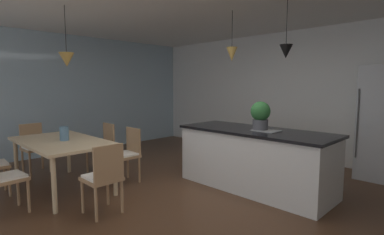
{
  "coord_description": "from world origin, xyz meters",
  "views": [
    {
      "loc": [
        2.7,
        -2.74,
        1.55
      ],
      "look_at": [
        -0.36,
        0.34,
        1.08
      ],
      "focal_mm": 27.47,
      "sensor_mm": 36.0,
      "label": 1
    }
  ],
  "objects": [
    {
      "name": "chair_far_right",
      "position": [
        -1.31,
        -0.2,
        0.47
      ],
      "size": [
        0.41,
        0.41,
        0.87
      ],
      "color": "#A87F56",
      "rests_on": "ground_plane"
    },
    {
      "name": "potted_plant_on_island",
      "position": [
        0.4,
        0.99,
        1.13
      ],
      "size": [
        0.29,
        0.29,
        0.42
      ],
      "color": "#4C4C51",
      "rests_on": "kitchen_island"
    },
    {
      "name": "chair_far_left",
      "position": [
        -2.1,
        -0.2,
        0.47
      ],
      "size": [
        0.41,
        0.41,
        0.87
      ],
      "color": "#A87F56",
      "rests_on": "ground_plane"
    },
    {
      "name": "kitchen_island",
      "position": [
        0.31,
        0.99,
        0.46
      ],
      "size": [
        2.32,
        0.92,
        0.91
      ],
      "color": "silver",
      "rests_on": "ground_plane"
    },
    {
      "name": "pendant_over_island_aux",
      "position": [
        0.77,
        0.99,
        2.01
      ],
      "size": [
        0.17,
        0.17,
        0.78
      ],
      "color": "black"
    },
    {
      "name": "chair_window_end",
      "position": [
        -2.96,
        -1.07,
        0.47
      ],
      "size": [
        0.43,
        0.43,
        0.87
      ],
      "color": "#A87F56",
      "rests_on": "ground_plane"
    },
    {
      "name": "window_wall_left_glazing",
      "position": [
        -4.06,
        0.0,
        1.35
      ],
      "size": [
        0.06,
        8.4,
        2.7
      ],
      "primitive_type": "cube",
      "color": "#9EB7C6",
      "rests_on": "ground_plane"
    },
    {
      "name": "dining_table",
      "position": [
        -1.71,
        -1.07,
        0.68
      ],
      "size": [
        1.76,
        0.99,
        0.75
      ],
      "color": "#D1B284",
      "rests_on": "ground_plane"
    },
    {
      "name": "wall_back_kitchen",
      "position": [
        0.0,
        3.26,
        1.35
      ],
      "size": [
        10.0,
        0.12,
        2.7
      ],
      "primitive_type": "cube",
      "color": "white",
      "rests_on": "ground_plane"
    },
    {
      "name": "chair_near_right",
      "position": [
        -1.31,
        -1.93,
        0.47
      ],
      "size": [
        0.43,
        0.43,
        0.87
      ],
      "color": "#A87F56",
      "rests_on": "ground_plane"
    },
    {
      "name": "pendant_over_table",
      "position": [
        -1.66,
        -0.95,
        1.93
      ],
      "size": [
        0.22,
        0.22,
        0.87
      ],
      "color": "black"
    },
    {
      "name": "ground_plane",
      "position": [
        0.0,
        0.0,
        -0.02
      ],
      "size": [
        10.0,
        8.4,
        0.04
      ],
      "primitive_type": "cube",
      "color": "#4C301E"
    },
    {
      "name": "chair_kitchen_end",
      "position": [
        -0.46,
        -1.07,
        0.47
      ],
      "size": [
        0.4,
        0.4,
        0.87
      ],
      "color": "#A87F56",
      "rests_on": "ground_plane"
    },
    {
      "name": "vase_on_dining_table",
      "position": [
        -1.65,
        -1.04,
        0.85
      ],
      "size": [
        0.13,
        0.13,
        0.21
      ],
      "color": "slate",
      "rests_on": "dining_table"
    },
    {
      "name": "pendant_over_island_main",
      "position": [
        -0.14,
        0.99,
        2.04
      ],
      "size": [
        0.17,
        0.17,
        0.77
      ],
      "color": "black"
    },
    {
      "name": "refrigerator",
      "position": [
        1.57,
        2.86,
        0.94
      ],
      "size": [
        0.68,
        0.67,
        1.88
      ],
      "color": "#B2B5B7",
      "rests_on": "ground_plane"
    }
  ]
}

